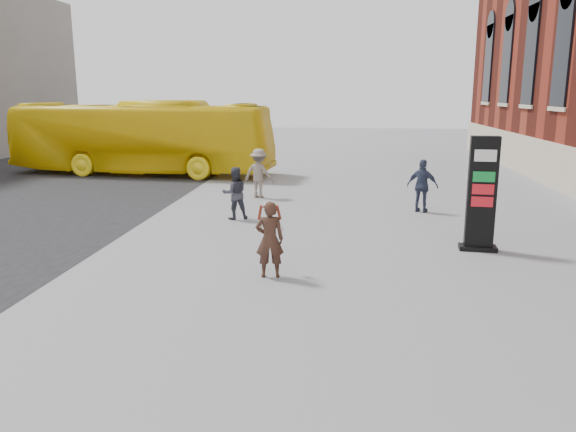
# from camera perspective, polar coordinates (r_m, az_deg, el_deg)

# --- Properties ---
(ground) EXTENTS (100.00, 100.00, 0.00)m
(ground) POSITION_cam_1_polar(r_m,az_deg,el_deg) (12.62, 1.07, -5.11)
(ground) COLOR #9E9EA3
(info_pylon) EXTENTS (0.93, 0.53, 2.80)m
(info_pylon) POSITION_cam_1_polar(r_m,az_deg,el_deg) (14.36, 19.07, 2.10)
(info_pylon) COLOR black
(info_pylon) RESTS_ON ground
(woman) EXTENTS (0.67, 0.62, 1.63)m
(woman) POSITION_cam_1_polar(r_m,az_deg,el_deg) (11.70, -1.88, -2.28)
(woman) COLOR #3D241B
(woman) RESTS_ON ground
(bus) EXTENTS (12.60, 4.12, 3.45)m
(bus) POSITION_cam_1_polar(r_m,az_deg,el_deg) (27.55, -14.63, 7.72)
(bus) COLOR yellow
(bus) RESTS_ON road
(pedestrian_a) EXTENTS (0.95, 0.86, 1.61)m
(pedestrian_a) POSITION_cam_1_polar(r_m,az_deg,el_deg) (17.17, -5.43, 2.32)
(pedestrian_a) COLOR #33353F
(pedestrian_a) RESTS_ON ground
(pedestrian_b) EXTENTS (1.31, 1.00, 1.80)m
(pedestrian_b) POSITION_cam_1_polar(r_m,az_deg,el_deg) (20.68, -2.97, 4.35)
(pedestrian_b) COLOR gray
(pedestrian_b) RESTS_ON ground
(pedestrian_c) EXTENTS (1.09, 0.76, 1.71)m
(pedestrian_c) POSITION_cam_1_polar(r_m,az_deg,el_deg) (18.61, 13.50, 2.99)
(pedestrian_c) COLOR #313952
(pedestrian_c) RESTS_ON ground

